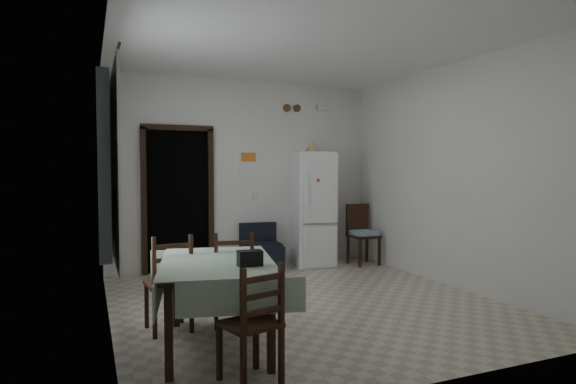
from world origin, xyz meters
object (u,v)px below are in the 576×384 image
(dining_chair_far_left, at_px, (168,282))
(navy_seat, at_px, (262,247))
(dining_chair_far_right, at_px, (233,277))
(fridge, at_px, (312,209))
(dining_chair_near_head, at_px, (250,322))
(dining_table, at_px, (218,304))
(corner_chair, at_px, (364,235))

(dining_chair_far_left, bearing_deg, navy_seat, -133.24)
(navy_seat, distance_m, dining_chair_far_left, 2.90)
(navy_seat, xyz_separation_m, dining_chair_far_right, (-1.13, -2.35, 0.12))
(navy_seat, distance_m, dining_chair_far_right, 2.61)
(dining_chair_far_left, bearing_deg, dining_chair_far_right, 169.92)
(fridge, distance_m, dining_chair_near_head, 4.31)
(dining_table, distance_m, dining_chair_far_right, 0.62)
(dining_chair_far_right, bearing_deg, corner_chair, -130.27)
(dining_table, bearing_deg, dining_chair_near_head, -74.95)
(navy_seat, relative_size, dining_chair_far_left, 0.75)
(dining_chair_far_right, bearing_deg, dining_chair_far_left, 8.65)
(fridge, bearing_deg, navy_seat, -172.22)
(navy_seat, distance_m, dining_table, 3.22)
(fridge, relative_size, dining_table, 1.26)
(corner_chair, bearing_deg, dining_chair_far_right, -144.14)
(dining_table, xyz_separation_m, dining_chair_far_left, (-0.33, 0.58, 0.09))
(navy_seat, distance_m, dining_chair_near_head, 3.91)
(navy_seat, relative_size, dining_table, 0.48)
(fridge, bearing_deg, corner_chair, -11.27)
(dining_chair_far_left, bearing_deg, corner_chair, -154.96)
(fridge, xyz_separation_m, dining_chair_far_right, (-1.97, -2.35, -0.44))
(fridge, xyz_separation_m, dining_chair_far_left, (-2.60, -2.30, -0.44))
(fridge, bearing_deg, dining_chair_near_head, -113.56)
(dining_table, xyz_separation_m, dining_chair_near_head, (0.04, -0.77, 0.06))
(dining_table, distance_m, dining_chair_far_left, 0.67)
(navy_seat, bearing_deg, dining_chair_near_head, -106.65)
(dining_table, height_order, dining_chair_near_head, dining_chair_near_head)
(fridge, bearing_deg, dining_chair_far_left, -130.64)
(navy_seat, xyz_separation_m, dining_chair_far_left, (-1.75, -2.30, 0.11))
(dining_table, bearing_deg, corner_chair, 52.43)
(corner_chair, height_order, dining_chair_far_right, corner_chair)
(navy_seat, xyz_separation_m, dining_table, (-1.43, -2.88, 0.03))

